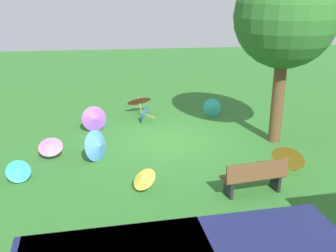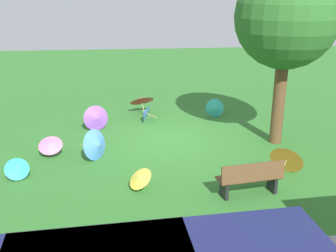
% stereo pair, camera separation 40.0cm
% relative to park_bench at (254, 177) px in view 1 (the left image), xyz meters
% --- Properties ---
extents(ground, '(40.00, 40.00, 0.00)m').
position_rel_park_bench_xyz_m(ground, '(1.48, -3.79, -0.47)').
color(ground, '#2D6B28').
extents(park_bench, '(1.65, 0.71, 0.90)m').
position_rel_park_bench_xyz_m(park_bench, '(0.00, 0.00, 0.00)').
color(park_bench, brown).
rests_on(park_bench, ground).
extents(shade_tree, '(3.10, 3.10, 5.53)m').
position_rel_park_bench_xyz_m(shade_tree, '(-1.86, -3.34, 3.48)').
color(shade_tree, brown).
rests_on(shade_tree, ground).
extents(parasol_blue_0, '(0.97, 0.99, 0.94)m').
position_rel_park_bench_xyz_m(parasol_blue_0, '(3.83, -2.51, 0.01)').
color(parasol_blue_0, tan).
rests_on(parasol_blue_0, ground).
extents(parasol_pink_0, '(0.72, 0.69, 0.62)m').
position_rel_park_bench_xyz_m(parasol_pink_0, '(5.25, -2.91, -0.08)').
color(parasol_pink_0, tan).
rests_on(parasol_pink_0, ground).
extents(parasol_blue_1, '(0.72, 0.75, 0.68)m').
position_rel_park_bench_xyz_m(parasol_blue_1, '(2.28, -5.82, -0.12)').
color(parasol_blue_1, tan).
rests_on(parasol_blue_1, ground).
extents(parasol_yellow_0, '(0.82, 0.84, 0.58)m').
position_rel_park_bench_xyz_m(parasol_yellow_0, '(2.68, -0.55, -0.13)').
color(parasol_yellow_0, tan).
rests_on(parasol_yellow_0, ground).
extents(parasol_teal_0, '(0.78, 0.72, 0.57)m').
position_rel_park_bench_xyz_m(parasol_teal_0, '(5.87, -1.48, -0.16)').
color(parasol_teal_0, tan).
rests_on(parasol_teal_0, ground).
extents(parasol_purple_1, '(0.97, 0.91, 0.90)m').
position_rel_park_bench_xyz_m(parasol_purple_1, '(4.03, -5.07, -0.02)').
color(parasol_purple_1, tan).
rests_on(parasol_purple_1, ground).
extents(parasol_red_1, '(1.17, 1.13, 0.87)m').
position_rel_park_bench_xyz_m(parasol_red_1, '(2.37, -6.91, 0.10)').
color(parasol_red_1, tan).
rests_on(parasol_red_1, ground).
extents(parasol_orange_0, '(1.06, 0.99, 0.90)m').
position_rel_park_bench_xyz_m(parasol_orange_0, '(-1.35, -1.07, -0.01)').
color(parasol_orange_0, tan).
rests_on(parasol_orange_0, ground).
extents(parasol_teal_1, '(0.77, 0.70, 0.74)m').
position_rel_park_bench_xyz_m(parasol_teal_1, '(-0.39, -6.08, -0.10)').
color(parasol_teal_1, tan).
rests_on(parasol_teal_1, ground).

